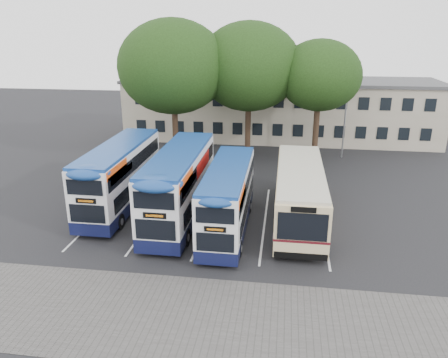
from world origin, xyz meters
The scene contains 12 objects.
ground centered at (0.00, 0.00, 0.00)m, with size 120.00×120.00×0.00m, color black.
paving_strip centered at (-2.00, -5.00, 0.01)m, with size 40.00×6.00×0.01m, color #595654.
bay_lines centered at (-3.75, 5.00, 0.01)m, with size 14.12×11.00×0.01m.
depot_building centered at (0.00, 26.99, 3.15)m, with size 32.40×8.40×6.20m.
lamp_post centered at (6.00, 19.97, 5.08)m, with size 0.25×1.05×9.06m.
tree_left centered at (-8.72, 16.48, 8.23)m, with size 9.17×9.17×12.14m.
tree_mid centered at (-2.57, 18.52, 8.14)m, with size 8.89×8.89×11.93m.
tree_right centered at (3.38, 18.20, 7.51)m, with size 6.98×6.98×10.50m.
bus_dd_left centered at (-9.80, 5.99, 2.32)m, with size 2.45×10.13×4.22m.
bus_dd_mid centered at (-5.49, 4.62, 2.39)m, with size 2.53×10.43×4.35m.
bus_dd_right centered at (-2.36, 3.49, 2.14)m, with size 2.26×9.32×3.88m.
bus_single centered at (1.79, 5.62, 1.89)m, with size 2.85×11.20×3.34m.
Camera 1 is at (0.71, -19.76, 11.36)m, focal length 35.00 mm.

